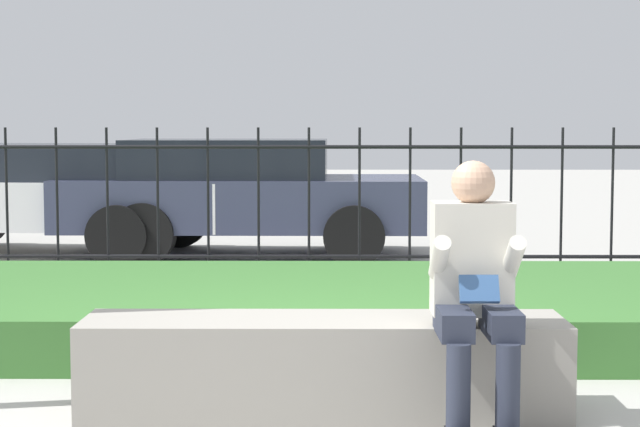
# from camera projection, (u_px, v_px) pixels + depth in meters

# --- Properties ---
(ground_plane) EXTENTS (60.00, 60.00, 0.00)m
(ground_plane) POSITION_uv_depth(u_px,v_px,m) (295.00, 412.00, 5.40)
(ground_plane) COLOR #B2AFA8
(stone_bench) EXTENTS (2.42, 0.56, 0.48)m
(stone_bench) POSITION_uv_depth(u_px,v_px,m) (324.00, 370.00, 5.38)
(stone_bench) COLOR gray
(stone_bench) RESTS_ON ground_plane
(person_seated_reader) EXTENTS (0.42, 0.73, 1.28)m
(person_seated_reader) POSITION_uv_depth(u_px,v_px,m) (475.00, 283.00, 5.02)
(person_seated_reader) COLOR black
(person_seated_reader) RESTS_ON ground_plane
(grass_berm) EXTENTS (8.70, 2.76, 0.33)m
(grass_berm) POSITION_uv_depth(u_px,v_px,m) (304.00, 309.00, 7.45)
(grass_berm) COLOR #3D7533
(grass_berm) RESTS_ON ground_plane
(iron_fence) EXTENTS (6.70, 0.03, 1.43)m
(iron_fence) POSITION_uv_depth(u_px,v_px,m) (309.00, 205.00, 9.45)
(iron_fence) COLOR black
(iron_fence) RESTS_ON ground_plane
(car_parked_center) EXTENTS (3.96, 1.94, 1.29)m
(car_parked_center) POSITION_uv_depth(u_px,v_px,m) (239.00, 193.00, 11.79)
(car_parked_center) COLOR #383D56
(car_parked_center) RESTS_ON ground_plane
(car_parked_left) EXTENTS (4.10, 2.16, 1.24)m
(car_parked_left) POSITION_uv_depth(u_px,v_px,m) (52.00, 194.00, 11.97)
(car_parked_left) COLOR silver
(car_parked_left) RESTS_ON ground_plane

